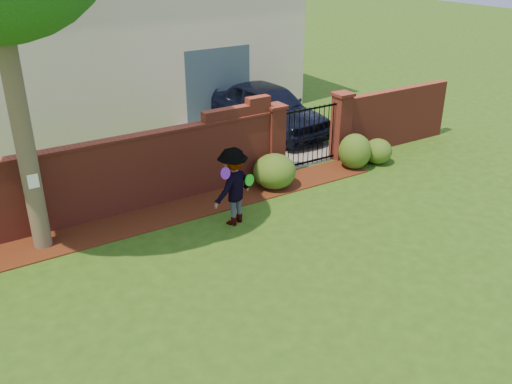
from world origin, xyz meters
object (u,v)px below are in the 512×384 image
frisbee_purple (225,173)px  man (234,187)px  frisbee_green (249,180)px  car (274,110)px

frisbee_purple → man: bearing=33.4°
frisbee_purple → frisbee_green: (0.64, 0.11, -0.34)m
man → frisbee_purple: bearing=11.7°
car → man: 6.06m
car → frisbee_purple: size_ratio=18.05×
car → man: bearing=-137.1°
car → frisbee_green: car is taller
car → frisbee_purple: car is taller
car → frisbee_green: bearing=-134.2°
car → man: (-4.05, -4.51, 0.09)m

